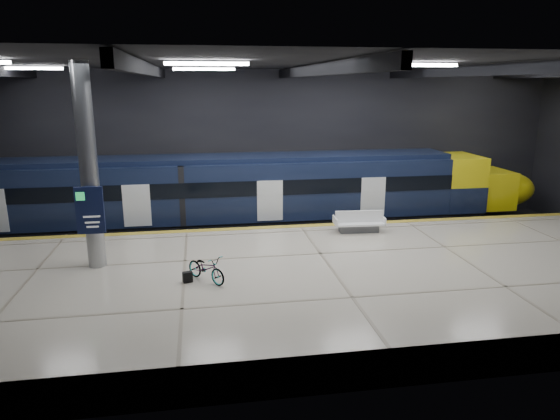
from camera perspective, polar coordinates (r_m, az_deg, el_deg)
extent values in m
plane|color=black|center=(20.12, 3.90, -7.00)|extent=(30.00, 30.00, 0.00)
cube|color=black|center=(26.80, 0.16, 7.22)|extent=(30.00, 0.10, 8.00)
cube|color=black|center=(11.60, 13.18, -2.56)|extent=(30.00, 0.10, 8.00)
cube|color=black|center=(18.77, 4.32, 16.41)|extent=(30.00, 16.00, 0.10)
cube|color=black|center=(18.32, -14.96, 15.26)|extent=(0.25, 16.00, 0.40)
cube|color=black|center=(18.76, 4.31, 15.65)|extent=(0.25, 16.00, 0.40)
cube|color=black|center=(20.98, 21.02, 14.63)|extent=(0.25, 16.00, 0.40)
cube|color=white|center=(16.26, -8.36, 16.22)|extent=(2.60, 0.18, 0.10)
cube|color=white|center=(17.84, 15.67, 15.67)|extent=(2.60, 0.18, 0.10)
cube|color=white|center=(23.23, -26.78, 14.26)|extent=(2.60, 0.18, 0.10)
cube|color=white|center=(22.25, -8.68, 15.64)|extent=(2.60, 0.18, 0.10)
cube|color=white|center=(23.43, 9.37, 15.54)|extent=(2.60, 0.18, 0.10)
cube|color=white|center=(26.47, 24.37, 14.33)|extent=(2.60, 0.18, 0.10)
cube|color=beige|center=(17.66, 5.77, -8.22)|extent=(30.00, 11.00, 1.10)
cube|color=gold|center=(22.31, 2.35, -1.83)|extent=(30.00, 0.40, 0.01)
cube|color=gray|center=(24.51, 1.38, -2.84)|extent=(30.00, 0.08, 0.16)
cube|color=gray|center=(25.87, 0.80, -1.91)|extent=(30.00, 0.08, 0.16)
cube|color=black|center=(24.68, -8.52, -1.74)|extent=(24.00, 2.58, 0.80)
cube|color=#0F1832|center=(24.26, -8.68, 2.30)|extent=(24.00, 2.80, 2.75)
cube|color=#0F1832|center=(23.99, -8.81, 5.79)|extent=(24.00, 2.30, 0.24)
cube|color=black|center=(22.82, -8.65, 2.25)|extent=(24.00, 0.04, 0.70)
cube|color=white|center=(23.16, -1.16, 1.07)|extent=(1.20, 0.05, 1.90)
cube|color=yellow|center=(27.59, 19.45, 3.09)|extent=(2.00, 2.80, 2.75)
ellipsoid|color=yellow|center=(29.01, 23.89, 2.23)|extent=(3.60, 2.52, 1.90)
cube|color=black|center=(27.71, 20.03, 3.45)|extent=(1.60, 2.38, 0.80)
cube|color=#595B60|center=(21.65, 8.98, -2.09)|extent=(1.69, 0.62, 0.31)
cube|color=white|center=(21.59, 9.00, -1.48)|extent=(2.12, 1.01, 0.08)
cube|color=white|center=(21.51, 9.03, -0.74)|extent=(2.07, 0.21, 0.52)
cube|color=white|center=(21.32, 6.32, -1.24)|extent=(0.12, 0.88, 0.31)
cube|color=white|center=(21.83, 11.65, -1.08)|extent=(0.12, 0.88, 0.31)
imported|color=#99999E|center=(16.25, -8.42, -6.59)|extent=(1.53, 1.67, 0.88)
cube|color=black|center=(16.35, -10.51, -7.54)|extent=(0.34, 0.25, 0.35)
cylinder|color=#9EA0A5|center=(17.84, -21.02, 4.50)|extent=(0.60, 0.60, 6.90)
cube|color=#0F1637|center=(17.69, -20.90, -0.04)|extent=(0.90, 0.12, 1.60)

